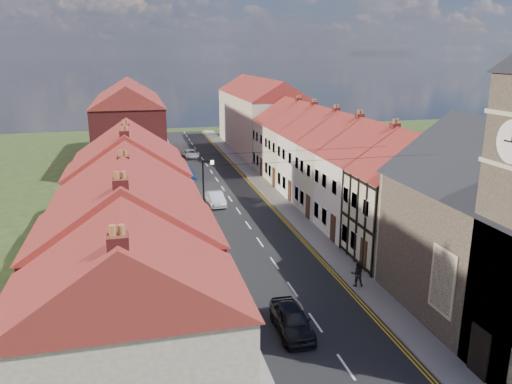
# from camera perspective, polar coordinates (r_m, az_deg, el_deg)

# --- Properties ---
(road) EXTENTS (7.00, 90.00, 0.02)m
(road) POSITION_cam_1_polar(r_m,az_deg,el_deg) (48.90, -2.98, -0.79)
(road) COLOR black
(road) RESTS_ON ground
(pavement_left) EXTENTS (1.80, 90.00, 0.12)m
(pavement_left) POSITION_cam_1_polar(r_m,az_deg,el_deg) (48.30, -8.11, -1.07)
(pavement_left) COLOR #A09992
(pavement_left) RESTS_ON ground
(pavement_right) EXTENTS (1.80, 90.00, 0.12)m
(pavement_right) POSITION_cam_1_polar(r_m,az_deg,el_deg) (49.85, 1.99, -0.40)
(pavement_right) COLOR #A09992
(pavement_right) RESTS_ON ground
(cottage_r_tudor) EXTENTS (8.30, 5.20, 9.00)m
(cottage_r_tudor) POSITION_cam_1_polar(r_m,az_deg,el_deg) (35.17, 17.47, -0.47)
(cottage_r_tudor) COLOR #B4B197
(cottage_r_tudor) RESTS_ON ground
(cottage_r_white_near) EXTENTS (8.30, 6.00, 9.00)m
(cottage_r_white_near) POSITION_cam_1_polar(r_m,az_deg,el_deg) (39.73, 13.56, 1.62)
(cottage_r_white_near) COLOR white
(cottage_r_white_near) RESTS_ON ground
(cottage_r_cream_mid) EXTENTS (8.30, 5.20, 9.00)m
(cottage_r_cream_mid) POSITION_cam_1_polar(r_m,az_deg,el_deg) (44.47, 10.43, 3.27)
(cottage_r_cream_mid) COLOR #B4B197
(cottage_r_cream_mid) RESTS_ON ground
(cottage_r_pink) EXTENTS (8.30, 6.00, 9.00)m
(cottage_r_pink) POSITION_cam_1_polar(r_m,az_deg,el_deg) (49.34, 7.90, 4.57)
(cottage_r_pink) COLOR white
(cottage_r_pink) RESTS_ON ground
(cottage_r_white_far) EXTENTS (8.30, 5.20, 9.00)m
(cottage_r_white_far) POSITION_cam_1_polar(r_m,az_deg,el_deg) (54.32, 5.82, 5.64)
(cottage_r_white_far) COLOR #B4B197
(cottage_r_white_far) RESTS_ON ground
(cottage_r_cream_far) EXTENTS (8.30, 6.00, 9.00)m
(cottage_r_cream_far) POSITION_cam_1_polar(r_m,az_deg,el_deg) (59.36, 4.08, 6.52)
(cottage_r_cream_far) COLOR #B4B197
(cottage_r_cream_far) RESTS_ON ground
(cottage_l_brick_near) EXTENTS (8.30, 5.70, 8.80)m
(cottage_l_brick_near) POSITION_cam_1_polar(r_m,az_deg,el_deg) (18.44, -14.38, -15.47)
(cottage_l_brick_near) COLOR beige
(cottage_l_brick_near) RESTS_ON ground
(cottage_l_cream) EXTENTS (8.30, 6.30, 9.10)m
(cottage_l_cream) POSITION_cam_1_polar(r_m,az_deg,el_deg) (23.56, -14.36, -7.97)
(cottage_l_cream) COLOR maroon
(cottage_l_cream) RESTS_ON ground
(cottage_l_white) EXTENTS (8.30, 6.90, 8.80)m
(cottage_l_white) POSITION_cam_1_polar(r_m,az_deg,el_deg) (29.60, -14.30, -3.40)
(cottage_l_white) COLOR #B4B197
(cottage_l_white) RESTS_ON ground
(cottage_l_brick_mid) EXTENTS (8.30, 5.70, 9.10)m
(cottage_l_brick_mid) POSITION_cam_1_polar(r_m,az_deg,el_deg) (35.40, -14.30, -0.03)
(cottage_l_brick_mid) COLOR #B4B197
(cottage_l_brick_mid) RESTS_ON ground
(cottage_l_pink) EXTENTS (8.30, 6.30, 8.80)m
(cottage_l_pink) POSITION_cam_1_polar(r_m,az_deg,el_deg) (41.06, -14.27, 1.87)
(cottage_l_pink) COLOR beige
(cottage_l_pink) RESTS_ON ground
(block_right_far) EXTENTS (8.30, 24.20, 10.50)m
(block_right_far) POSITION_cam_1_polar(r_m,az_deg,el_deg) (73.84, 0.45, 8.96)
(block_right_far) COLOR #B4B197
(block_right_far) RESTS_ON ground
(block_left_far) EXTENTS (8.30, 24.20, 10.50)m
(block_left_far) POSITION_cam_1_polar(r_m,az_deg,el_deg) (66.67, -14.30, 7.78)
(block_left_far) COLOR maroon
(block_left_far) RESTS_ON ground
(lamppost) EXTENTS (0.88, 0.15, 6.00)m
(lamppost) POSITION_cam_1_polar(r_m,az_deg,el_deg) (37.85, -5.88, -0.17)
(lamppost) COLOR black
(lamppost) RESTS_ON pavement_left
(car_near) EXTENTS (1.74, 4.13, 1.40)m
(car_near) POSITION_cam_1_polar(r_m,az_deg,el_deg) (26.18, 4.12, -14.36)
(car_near) COLOR black
(car_near) RESTS_ON ground
(car_mid) EXTENTS (1.53, 3.87, 1.25)m
(car_mid) POSITION_cam_1_polar(r_m,az_deg,el_deg) (46.90, -4.62, -0.75)
(car_mid) COLOR #B9BAC2
(car_mid) RESTS_ON ground
(car_far) EXTENTS (1.92, 4.44, 1.27)m
(car_far) POSITION_cam_1_polar(r_m,az_deg,el_deg) (57.51, -7.92, 2.21)
(car_far) COLOR navy
(car_far) RESTS_ON ground
(car_distant) EXTENTS (2.19, 4.11, 1.10)m
(car_distant) POSITION_cam_1_polar(r_m,az_deg,el_deg) (68.77, -7.51, 4.34)
(car_distant) COLOR silver
(car_distant) RESTS_ON ground
(pedestrian_right) EXTENTS (0.91, 0.78, 1.61)m
(pedestrian_right) POSITION_cam_1_polar(r_m,az_deg,el_deg) (31.09, 11.49, -9.12)
(pedestrian_right) COLOR black
(pedestrian_right) RESTS_ON pavement_right
(pedestrian_left_b) EXTENTS (0.72, 0.49, 1.93)m
(pedestrian_left_b) POSITION_cam_1_polar(r_m,az_deg,el_deg) (34.71, -6.96, -5.95)
(pedestrian_left_b) COLOR black
(pedestrian_left_b) RESTS_ON pavement_left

